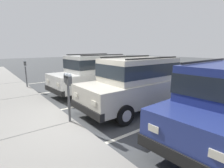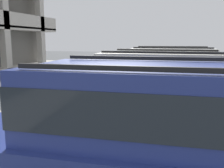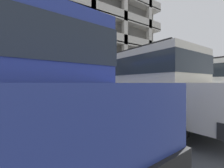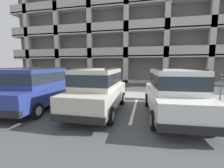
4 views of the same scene
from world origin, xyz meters
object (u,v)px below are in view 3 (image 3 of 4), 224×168
(silver_suv, at_px, (145,84))
(parking_garage, at_px, (39,18))
(red_sedan, at_px, (25,85))
(parking_meter_near, at_px, (101,81))
(parking_meter_far, at_px, (177,83))
(dark_hatchback, at_px, (199,84))

(silver_suv, relative_size, parking_garage, 0.15)
(red_sedan, distance_m, parking_meter_near, 4.40)
(parking_garage, bearing_deg, silver_suv, -89.03)
(red_sedan, xyz_separation_m, parking_garage, (2.84, 17.00, 7.95))
(parking_meter_far, height_order, parking_garage, parking_garage)
(red_sedan, bearing_deg, silver_suv, -0.78)
(dark_hatchback, distance_m, parking_garage, 19.01)
(parking_meter_far, bearing_deg, silver_suv, -155.69)
(silver_suv, relative_size, red_sedan, 0.98)
(silver_suv, relative_size, parking_meter_far, 3.10)
(dark_hatchback, bearing_deg, parking_meter_near, 133.54)
(silver_suv, height_order, dark_hatchback, same)
(parking_garage, bearing_deg, red_sedan, -99.47)
(red_sedan, distance_m, parking_garage, 18.97)
(parking_meter_far, bearing_deg, parking_garage, 114.85)
(silver_suv, bearing_deg, dark_hatchback, -1.25)
(red_sedan, relative_size, parking_meter_near, 3.24)
(parking_garage, bearing_deg, parking_meter_far, -65.15)
(dark_hatchback, bearing_deg, parking_garage, 98.02)
(red_sedan, bearing_deg, parking_meter_far, 14.25)
(red_sedan, xyz_separation_m, parking_meter_near, (3.25, 2.95, 0.15))
(dark_hatchback, height_order, parking_meter_far, dark_hatchback)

